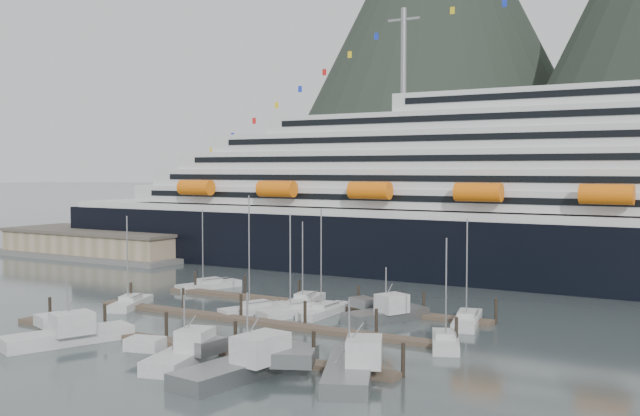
{
  "coord_description": "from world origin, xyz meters",
  "views": [
    {
      "loc": [
        45.25,
        -67.22,
        17.96
      ],
      "look_at": [
        -7.64,
        22.0,
        12.53
      ],
      "focal_mm": 42.0,
      "sensor_mm": 36.0,
      "label": 1
    }
  ],
  "objects_px": {
    "warehouse": "(102,245)",
    "trawler_b": "(183,354)",
    "sailboat_a": "(131,304)",
    "trawler_d": "(347,368)",
    "trawler_e": "(385,313)",
    "sailboat_g": "(467,321)",
    "sailboat_e": "(209,286)",
    "sailboat_f": "(305,301)",
    "trawler_c": "(246,363)",
    "trawler_a": "(67,334)",
    "sailboat_b": "(256,310)",
    "sailboat_c": "(297,312)",
    "sailboat_h": "(445,342)",
    "sailboat_d": "(325,311)"
  },
  "relations": [
    {
      "from": "sailboat_g",
      "to": "sailboat_h",
      "type": "bearing_deg",
      "value": 174.85
    },
    {
      "from": "warehouse",
      "to": "sailboat_f",
      "type": "bearing_deg",
      "value": -21.4
    },
    {
      "from": "trawler_c",
      "to": "sailboat_c",
      "type": "bearing_deg",
      "value": 29.14
    },
    {
      "from": "trawler_a",
      "to": "trawler_e",
      "type": "bearing_deg",
      "value": -19.51
    },
    {
      "from": "sailboat_h",
      "to": "trawler_a",
      "type": "relative_size",
      "value": 0.86
    },
    {
      "from": "trawler_d",
      "to": "sailboat_f",
      "type": "bearing_deg",
      "value": 13.1
    },
    {
      "from": "trawler_e",
      "to": "sailboat_g",
      "type": "bearing_deg",
      "value": -47.28
    },
    {
      "from": "trawler_c",
      "to": "trawler_e",
      "type": "relative_size",
      "value": 1.4
    },
    {
      "from": "trawler_a",
      "to": "trawler_b",
      "type": "relative_size",
      "value": 1.19
    },
    {
      "from": "sailboat_b",
      "to": "sailboat_f",
      "type": "bearing_deg",
      "value": 7.97
    },
    {
      "from": "trawler_b",
      "to": "trawler_d",
      "type": "height_order",
      "value": "trawler_d"
    },
    {
      "from": "sailboat_e",
      "to": "sailboat_f",
      "type": "distance_m",
      "value": 19.58
    },
    {
      "from": "trawler_c",
      "to": "sailboat_e",
      "type": "bearing_deg",
      "value": 49.46
    },
    {
      "from": "trawler_b",
      "to": "trawler_d",
      "type": "relative_size",
      "value": 0.86
    },
    {
      "from": "sailboat_c",
      "to": "sailboat_f",
      "type": "height_order",
      "value": "sailboat_c"
    },
    {
      "from": "trawler_d",
      "to": "trawler_e",
      "type": "height_order",
      "value": "trawler_d"
    },
    {
      "from": "trawler_d",
      "to": "sailboat_g",
      "type": "bearing_deg",
      "value": -26.83
    },
    {
      "from": "sailboat_e",
      "to": "trawler_a",
      "type": "distance_m",
      "value": 36.3
    },
    {
      "from": "sailboat_b",
      "to": "sailboat_h",
      "type": "relative_size",
      "value": 1.31
    },
    {
      "from": "sailboat_a",
      "to": "trawler_e",
      "type": "distance_m",
      "value": 33.51
    },
    {
      "from": "sailboat_e",
      "to": "sailboat_h",
      "type": "height_order",
      "value": "sailboat_e"
    },
    {
      "from": "sailboat_a",
      "to": "trawler_d",
      "type": "distance_m",
      "value": 42.96
    },
    {
      "from": "sailboat_a",
      "to": "trawler_d",
      "type": "height_order",
      "value": "sailboat_a"
    },
    {
      "from": "sailboat_b",
      "to": "sailboat_f",
      "type": "height_order",
      "value": "sailboat_b"
    },
    {
      "from": "sailboat_c",
      "to": "sailboat_h",
      "type": "relative_size",
      "value": 1.12
    },
    {
      "from": "trawler_d",
      "to": "warehouse",
      "type": "bearing_deg",
      "value": 33.76
    },
    {
      "from": "sailboat_g",
      "to": "trawler_d",
      "type": "relative_size",
      "value": 0.97
    },
    {
      "from": "sailboat_g",
      "to": "trawler_d",
      "type": "bearing_deg",
      "value": 163.83
    },
    {
      "from": "warehouse",
      "to": "sailboat_h",
      "type": "height_order",
      "value": "sailboat_h"
    },
    {
      "from": "sailboat_f",
      "to": "trawler_c",
      "type": "height_order",
      "value": "sailboat_f"
    },
    {
      "from": "sailboat_c",
      "to": "warehouse",
      "type": "bearing_deg",
      "value": 87.72
    },
    {
      "from": "sailboat_d",
      "to": "trawler_c",
      "type": "xyz_separation_m",
      "value": [
        7.58,
        -26.78,
        0.57
      ]
    },
    {
      "from": "warehouse",
      "to": "sailboat_c",
      "type": "relative_size",
      "value": 3.55
    },
    {
      "from": "sailboat_a",
      "to": "trawler_c",
      "type": "distance_m",
      "value": 36.62
    },
    {
      "from": "sailboat_g",
      "to": "sailboat_f",
      "type": "bearing_deg",
      "value": 72.92
    },
    {
      "from": "sailboat_a",
      "to": "trawler_e",
      "type": "xyz_separation_m",
      "value": [
        32.28,
        8.96,
        0.48
      ]
    },
    {
      "from": "sailboat_c",
      "to": "sailboat_e",
      "type": "bearing_deg",
      "value": 87.99
    },
    {
      "from": "sailboat_a",
      "to": "sailboat_c",
      "type": "bearing_deg",
      "value": -96.13
    },
    {
      "from": "sailboat_h",
      "to": "trawler_b",
      "type": "bearing_deg",
      "value": 113.29
    },
    {
      "from": "trawler_c",
      "to": "sailboat_a",
      "type": "bearing_deg",
      "value": 66.84
    },
    {
      "from": "sailboat_f",
      "to": "sailboat_h",
      "type": "relative_size",
      "value": 1.0
    },
    {
      "from": "sailboat_a",
      "to": "sailboat_b",
      "type": "relative_size",
      "value": 0.82
    },
    {
      "from": "sailboat_b",
      "to": "trawler_e",
      "type": "relative_size",
      "value": 1.34
    },
    {
      "from": "sailboat_f",
      "to": "trawler_a",
      "type": "height_order",
      "value": "sailboat_f"
    },
    {
      "from": "trawler_c",
      "to": "sailboat_h",
      "type": "bearing_deg",
      "value": -24.61
    },
    {
      "from": "sailboat_e",
      "to": "trawler_c",
      "type": "distance_m",
      "value": 47.8
    },
    {
      "from": "sailboat_g",
      "to": "trawler_c",
      "type": "bearing_deg",
      "value": 148.58
    },
    {
      "from": "warehouse",
      "to": "trawler_e",
      "type": "xyz_separation_m",
      "value": [
        79.2,
        -29.91,
        -1.35
      ]
    },
    {
      "from": "warehouse",
      "to": "trawler_b",
      "type": "xyz_separation_m",
      "value": [
        71.65,
        -57.03,
        -1.35
      ]
    },
    {
      "from": "sailboat_e",
      "to": "sailboat_f",
      "type": "relative_size",
      "value": 1.07
    }
  ]
}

